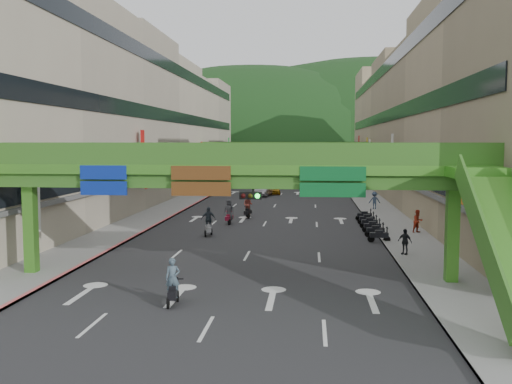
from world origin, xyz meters
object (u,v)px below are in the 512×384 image
Objects in this scene: overpass_near at (251,180)px; scooter_rider_near at (173,283)px; pedestrian_red at (418,223)px; car_silver at (264,190)px; car_yellow at (275,190)px; scooter_rider_mid at (248,206)px.

overpass_near is 13.37× the size of scooter_rider_near.
scooter_rider_near is 24.97m from pedestrian_red.
car_silver reaches higher than car_yellow.
scooter_rider_near is at bearing -90.29° from scooter_rider_mid.
scooter_rider_near reaches higher than car_silver.
pedestrian_red reaches higher than car_silver.
scooter_rider_near is at bearing -96.44° from car_yellow.
scooter_rider_mid is at bearing 89.71° from scooter_rider_near.
car_silver is 1.26× the size of car_yellow.
overpass_near reaches higher than pedestrian_red.
scooter_rider_mid is at bearing -79.80° from car_silver.
overpass_near is 24.79m from scooter_rider_mid.
scooter_rider_mid is at bearing 96.62° from overpass_near.
overpass_near is 12.76× the size of scooter_rider_mid.
scooter_rider_mid reaches higher than scooter_rider_near.
car_silver is at bearing 85.77° from pedestrian_red.
scooter_rider_near is 0.95× the size of scooter_rider_mid.
scooter_rider_mid reaches higher than pedestrian_red.
scooter_rider_near reaches higher than car_yellow.
overpass_near is 48.75m from car_yellow.
scooter_rider_near is 1.18× the size of pedestrian_red.
pedestrian_red is at bearing -73.18° from car_yellow.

